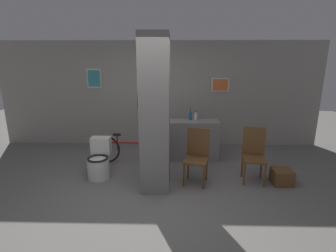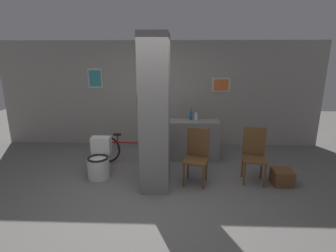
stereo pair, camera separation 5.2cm
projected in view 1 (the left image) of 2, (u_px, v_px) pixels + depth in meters
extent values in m
plane|color=slate|center=(151.00, 195.00, 4.36)|extent=(14.00, 14.00, 0.00)
cube|color=gray|center=(159.00, 95.00, 6.55)|extent=(8.00, 0.06, 2.60)
cube|color=beige|center=(94.00, 78.00, 6.45)|extent=(0.36, 0.02, 0.48)
cube|color=teal|center=(94.00, 78.00, 6.43)|extent=(0.30, 0.01, 0.39)
cube|color=beige|center=(220.00, 85.00, 6.41)|extent=(0.44, 0.02, 0.34)
cube|color=#D86633|center=(220.00, 85.00, 6.40)|extent=(0.36, 0.01, 0.28)
cube|color=gray|center=(156.00, 112.00, 4.50)|extent=(0.47, 1.01, 2.60)
cylinder|color=black|center=(140.00, 100.00, 4.25)|extent=(0.03, 0.40, 0.40)
cylinder|color=red|center=(139.00, 100.00, 4.25)|extent=(0.01, 0.07, 0.07)
cube|color=gray|center=(189.00, 140.00, 5.80)|extent=(1.31, 0.44, 0.88)
cylinder|color=silver|center=(99.00, 169.00, 4.92)|extent=(0.41, 0.41, 0.38)
torus|color=black|center=(98.00, 158.00, 4.86)|extent=(0.39, 0.39, 0.04)
cube|color=silver|center=(101.00, 146.00, 5.08)|extent=(0.37, 0.20, 0.34)
cylinder|color=brown|center=(184.00, 175.00, 4.60)|extent=(0.04, 0.04, 0.42)
cylinder|color=brown|center=(204.00, 178.00, 4.50)|extent=(0.04, 0.04, 0.42)
cylinder|color=brown|center=(188.00, 167.00, 4.92)|extent=(0.04, 0.04, 0.42)
cylinder|color=brown|center=(207.00, 170.00, 4.83)|extent=(0.04, 0.04, 0.42)
cube|color=brown|center=(196.00, 160.00, 4.65)|extent=(0.49, 0.49, 0.04)
cube|color=brown|center=(198.00, 142.00, 4.75)|extent=(0.40, 0.13, 0.53)
cylinder|color=brown|center=(244.00, 174.00, 4.64)|extent=(0.04, 0.04, 0.42)
cylinder|color=brown|center=(265.00, 176.00, 4.59)|extent=(0.04, 0.04, 0.42)
cylinder|color=brown|center=(242.00, 166.00, 4.97)|extent=(0.04, 0.04, 0.42)
cylinder|color=brown|center=(261.00, 167.00, 4.92)|extent=(0.04, 0.04, 0.42)
cube|color=brown|center=(254.00, 159.00, 4.72)|extent=(0.45, 0.45, 0.04)
cube|color=brown|center=(254.00, 141.00, 4.82)|extent=(0.40, 0.08, 0.53)
torus|color=black|center=(106.00, 149.00, 5.60)|extent=(0.61, 0.04, 0.61)
torus|color=black|center=(153.00, 150.00, 5.57)|extent=(0.61, 0.04, 0.61)
cylinder|color=maroon|center=(129.00, 143.00, 5.54)|extent=(0.93, 0.04, 0.04)
cylinder|color=maroon|center=(117.00, 143.00, 5.55)|extent=(0.03, 0.03, 0.31)
cylinder|color=maroon|center=(151.00, 143.00, 5.53)|extent=(0.03, 0.03, 0.28)
cube|color=black|center=(117.00, 135.00, 5.50)|extent=(0.16, 0.06, 0.04)
cylinder|color=#262626|center=(151.00, 136.00, 5.49)|extent=(0.03, 0.42, 0.03)
cylinder|color=#19598C|center=(191.00, 116.00, 5.74)|extent=(0.06, 0.06, 0.18)
cylinder|color=#19598C|center=(191.00, 110.00, 5.71)|extent=(0.03, 0.03, 0.08)
sphere|color=#333333|center=(191.00, 108.00, 5.69)|extent=(0.03, 0.03, 0.03)
cylinder|color=silver|center=(196.00, 117.00, 5.74)|extent=(0.08, 0.08, 0.13)
cylinder|color=silver|center=(196.00, 113.00, 5.71)|extent=(0.03, 0.03, 0.06)
sphere|color=#333333|center=(196.00, 111.00, 5.70)|extent=(0.03, 0.03, 0.03)
cube|color=brown|center=(282.00, 177.00, 4.72)|extent=(0.34, 0.34, 0.27)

